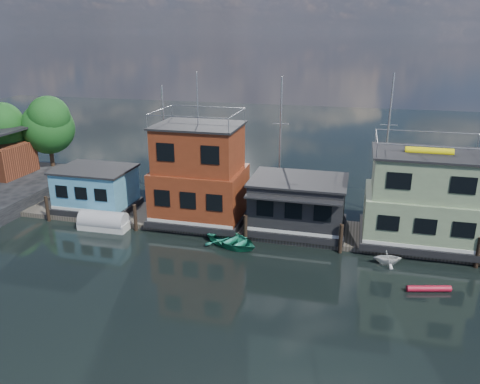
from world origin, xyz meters
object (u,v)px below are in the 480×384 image
(houseboat_dark, at_px, (298,204))
(dinghy_white, at_px, (388,258))
(tarp_runabout, at_px, (104,222))
(red_kayak, at_px, (429,289))
(houseboat_green, at_px, (423,200))
(dinghy_teal, at_px, (233,240))
(houseboat_blue, at_px, (96,189))
(houseboat_red, at_px, (200,176))

(houseboat_dark, relative_size, dinghy_white, 3.86)
(houseboat_dark, xyz_separation_m, tarp_runabout, (-15.13, -3.13, -1.81))
(tarp_runabout, distance_m, dinghy_white, 21.85)
(red_kayak, bearing_deg, houseboat_green, 75.97)
(dinghy_teal, height_order, red_kayak, dinghy_teal)
(houseboat_blue, bearing_deg, houseboat_green, 0.00)
(houseboat_dark, relative_size, red_kayak, 2.76)
(houseboat_red, bearing_deg, houseboat_dark, -0.14)
(tarp_runabout, bearing_deg, dinghy_white, -2.71)
(houseboat_red, relative_size, houseboat_dark, 1.60)
(tarp_runabout, relative_size, dinghy_white, 2.10)
(houseboat_red, bearing_deg, houseboat_green, 0.00)
(houseboat_blue, height_order, houseboat_dark, houseboat_dark)
(red_kayak, bearing_deg, dinghy_white, 112.73)
(dinghy_white, bearing_deg, red_kayak, -152.95)
(dinghy_teal, bearing_deg, houseboat_dark, -23.49)
(houseboat_green, xyz_separation_m, tarp_runabout, (-24.13, -3.15, -2.94))
(dinghy_white, xyz_separation_m, red_kayak, (2.32, -3.07, -0.31))
(houseboat_blue, xyz_separation_m, tarp_runabout, (2.37, -3.15, -1.60))
(houseboat_dark, bearing_deg, dinghy_white, -29.43)
(houseboat_green, bearing_deg, dinghy_white, -120.95)
(houseboat_red, bearing_deg, dinghy_teal, -44.31)
(houseboat_blue, height_order, houseboat_green, houseboat_green)
(dinghy_teal, bearing_deg, houseboat_blue, 100.95)
(houseboat_green, bearing_deg, red_kayak, -89.70)
(houseboat_blue, bearing_deg, dinghy_white, -8.94)
(houseboat_green, height_order, dinghy_teal, houseboat_green)
(houseboat_green, height_order, red_kayak, houseboat_green)
(tarp_runabout, height_order, red_kayak, tarp_runabout)
(dinghy_white, xyz_separation_m, dinghy_teal, (-10.99, 0.18, -0.07))
(dinghy_teal, relative_size, red_kayak, 1.58)
(houseboat_blue, relative_size, houseboat_dark, 0.86)
(houseboat_red, distance_m, houseboat_green, 17.01)
(houseboat_blue, distance_m, dinghy_white, 24.57)
(houseboat_blue, xyz_separation_m, dinghy_white, (24.22, -3.81, -1.70))
(houseboat_blue, xyz_separation_m, houseboat_green, (26.50, 0.00, 1.34))
(houseboat_blue, bearing_deg, houseboat_red, 0.00)
(houseboat_red, bearing_deg, houseboat_blue, -180.00)
(houseboat_dark, relative_size, dinghy_teal, 1.74)
(dinghy_white, relative_size, red_kayak, 0.71)
(houseboat_red, bearing_deg, dinghy_white, -14.51)
(houseboat_red, relative_size, dinghy_teal, 2.79)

